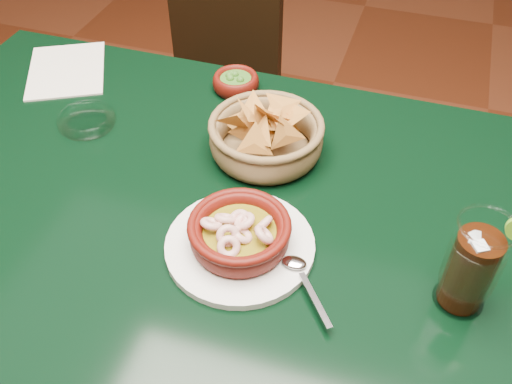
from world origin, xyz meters
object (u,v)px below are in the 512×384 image
(dining_table, at_px, (187,230))
(dining_chair, at_px, (209,91))
(shrimp_plate, at_px, (240,236))
(cola_drink, at_px, (472,266))
(chip_basket, at_px, (266,136))

(dining_table, height_order, dining_chair, dining_chair)
(shrimp_plate, xyz_separation_m, cola_drink, (0.33, 0.01, 0.05))
(dining_chair, bearing_deg, cola_drink, -47.95)
(dining_table, bearing_deg, dining_chair, 109.02)
(chip_basket, bearing_deg, dining_chair, 121.96)
(dining_chair, height_order, shrimp_plate, same)
(dining_chair, relative_size, shrimp_plate, 2.88)
(dining_chair, distance_m, chip_basket, 0.74)
(cola_drink, bearing_deg, chip_basket, 147.80)
(dining_table, distance_m, shrimp_plate, 0.21)
(shrimp_plate, distance_m, cola_drink, 0.33)
(dining_table, xyz_separation_m, shrimp_plate, (0.14, -0.09, 0.13))
(shrimp_plate, relative_size, chip_basket, 1.19)
(dining_table, xyz_separation_m, chip_basket, (0.11, 0.14, 0.14))
(chip_basket, relative_size, cola_drink, 1.33)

